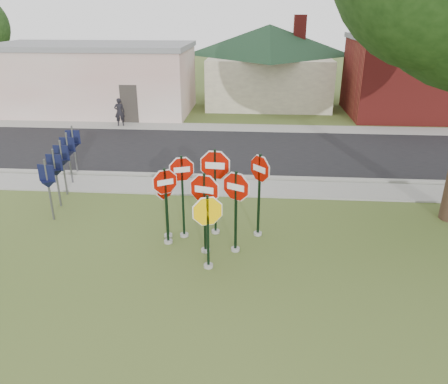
# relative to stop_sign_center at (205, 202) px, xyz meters

# --- Properties ---
(ground) EXTENTS (120.00, 120.00, 0.00)m
(ground) POSITION_rel_stop_sign_center_xyz_m (0.00, -0.90, -1.47)
(ground) COLOR #3F541F
(ground) RESTS_ON ground
(sidewalk_near) EXTENTS (60.00, 1.60, 0.06)m
(sidewalk_near) POSITION_rel_stop_sign_center_xyz_m (0.00, 4.60, -1.44)
(sidewalk_near) COLOR gray
(sidewalk_near) RESTS_ON ground
(road) EXTENTS (60.00, 7.00, 0.04)m
(road) POSITION_rel_stop_sign_center_xyz_m (0.00, 9.10, -1.45)
(road) COLOR black
(road) RESTS_ON ground
(sidewalk_far) EXTENTS (60.00, 1.60, 0.06)m
(sidewalk_far) POSITION_rel_stop_sign_center_xyz_m (0.00, 13.40, -1.44)
(sidewalk_far) COLOR gray
(sidewalk_far) RESTS_ON ground
(curb) EXTENTS (60.00, 0.20, 0.14)m
(curb) POSITION_rel_stop_sign_center_xyz_m (0.00, 5.60, -1.40)
(curb) COLOR gray
(curb) RESTS_ON ground
(stop_sign_center) EXTENTS (1.08, 0.31, 2.40)m
(stop_sign_center) POSITION_rel_stop_sign_center_xyz_m (0.00, 0.00, 0.00)
(stop_sign_center) COLOR gray
(stop_sign_center) RESTS_ON ground
(stop_sign_yellow) EXTENTS (1.01, 0.35, 2.11)m
(stop_sign_yellow) POSITION_rel_stop_sign_center_xyz_m (0.16, -0.78, -0.22)
(stop_sign_yellow) COLOR gray
(stop_sign_yellow) RESTS_ON ground
(stop_sign_left) EXTENTS (0.84, 0.51, 2.34)m
(stop_sign_left) POSITION_rel_stop_sign_center_xyz_m (-1.11, 0.40, -0.07)
(stop_sign_left) COLOR gray
(stop_sign_left) RESTS_ON ground
(stop_sign_right) EXTENTS (0.97, 0.49, 2.43)m
(stop_sign_right) POSITION_rel_stop_sign_center_xyz_m (0.81, 0.11, 0.02)
(stop_sign_right) COLOR gray
(stop_sign_right) RESTS_ON ground
(stop_sign_back_right) EXTENTS (1.18, 0.24, 2.70)m
(stop_sign_back_right) POSITION_rel_stop_sign_center_xyz_m (0.17, 1.10, 0.24)
(stop_sign_back_right) COLOR gray
(stop_sign_back_right) RESTS_ON ground
(stop_sign_back_left) EXTENTS (0.92, 0.35, 2.56)m
(stop_sign_back_left) POSITION_rel_stop_sign_center_xyz_m (-0.72, 0.82, 0.09)
(stop_sign_back_left) COLOR gray
(stop_sign_back_left) RESTS_ON ground
(stop_sign_far_right) EXTENTS (0.72, 0.80, 2.59)m
(stop_sign_far_right) POSITION_rel_stop_sign_center_xyz_m (1.42, 1.07, 0.13)
(stop_sign_far_right) COLOR gray
(stop_sign_far_right) RESTS_ON ground
(stop_sign_far_left) EXTENTS (0.52, 0.99, 2.17)m
(stop_sign_far_left) POSITION_rel_stop_sign_center_xyz_m (-1.18, 0.75, -0.17)
(stop_sign_far_left) COLOR gray
(stop_sign_far_left) RESTS_ON ground
(route_sign_row) EXTENTS (1.43, 4.63, 2.00)m
(route_sign_row) POSITION_rel_stop_sign_center_xyz_m (-5.40, 3.60, -0.25)
(route_sign_row) COLOR #59595E
(route_sign_row) RESTS_ON ground
(building_stucco) EXTENTS (12.20, 6.20, 4.20)m
(building_stucco) POSITION_rel_stop_sign_center_xyz_m (-9.00, 17.10, 0.68)
(building_stucco) COLOR silver
(building_stucco) RESTS_ON ground
(building_house) EXTENTS (11.60, 11.60, 6.20)m
(building_house) POSITION_rel_stop_sign_center_xyz_m (2.00, 21.10, 2.17)
(building_house) COLOR beige
(building_house) RESTS_ON ground
(building_brick) EXTENTS (10.20, 6.20, 4.75)m
(building_brick) POSITION_rel_stop_sign_center_xyz_m (12.00, 17.60, 0.93)
(building_brick) COLOR maroon
(building_brick) RESTS_ON ground
(pedestrian) EXTENTS (0.63, 0.48, 1.55)m
(pedestrian) POSITION_rel_stop_sign_center_xyz_m (-6.35, 13.32, -0.64)
(pedestrian) COLOR black
(pedestrian) RESTS_ON sidewalk_far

